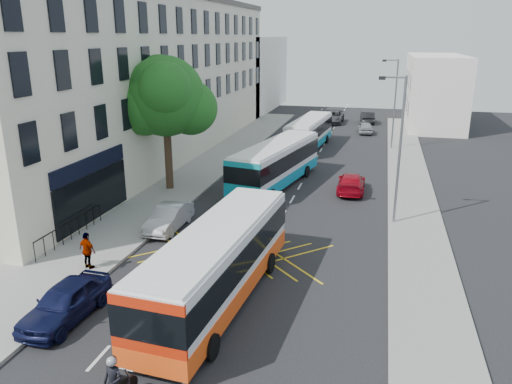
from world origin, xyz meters
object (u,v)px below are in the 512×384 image
Objects in this scene: lamp_far at (394,99)px; distant_car_silver at (365,127)px; pedestrian_far at (87,251)px; bus_far at (309,133)px; parked_car_blue at (66,302)px; distant_car_grey at (333,117)px; bus_near at (218,263)px; distant_car_dark at (367,117)px; lamp_near at (398,143)px; red_hatchback at (351,183)px; parked_car_silver at (169,218)px; bus_mid at (276,163)px; street_tree at (165,97)px.

lamp_far is 8.99m from distant_car_silver.
lamp_far reaches higher than pedestrian_far.
bus_far reaches higher than parked_car_blue.
bus_far is 2.00× the size of distant_car_grey.
bus_near is 43.89m from distant_car_grey.
lamp_far is at bearing 81.45° from bus_near.
distant_car_silver is 0.88× the size of distant_car_dark.
pedestrian_far is (-10.55, -43.95, 0.31)m from distant_car_dark.
distant_car_dark is at bearing 78.42° from bus_far.
bus_near is (-6.77, -10.41, -3.00)m from lamp_near.
pedestrian_far is (-6.42, 1.00, -0.61)m from bus_near.
bus_near is 2.63× the size of distant_car_dark.
bus_far is at bearing 84.78° from parked_car_blue.
bus_near is at bearing 74.47° from red_hatchback.
lamp_near is 13.00m from parked_car_silver.
parked_car_blue is 0.95× the size of red_hatchback.
distant_car_grey is at bearing 116.44° from lamp_far.
lamp_far is at bearing 73.03° from parked_car_blue.
lamp_far is 35.39m from parked_car_blue.
lamp_near reaches higher than parked_car_silver.
bus_far is at bearing 98.84° from bus_mid.
bus_far reaches higher than pedestrian_far.
distant_car_grey is 4.19m from distant_car_dark.
lamp_far reaches higher than bus_mid.
pedestrian_far is (-10.56, -14.99, 0.36)m from red_hatchback.
bus_mid is at bearing 143.65° from lamp_near.
lamp_near is at bearing -63.13° from bus_far.
pedestrian_far reaches higher than distant_car_dark.
bus_near is (-6.77, -30.41, -3.00)m from lamp_far.
pedestrian_far is (-1.40, 3.73, 0.29)m from parked_car_blue.
distant_car_dark reaches higher than parked_car_silver.
lamp_near is 28.04m from distant_car_silver.
lamp_near is at bearing -25.44° from bus_mid.
red_hatchback is at bearing 8.48° from bus_mid.
distant_car_dark is at bearing 69.10° from street_tree.
street_tree is 1.73× the size of distant_car_grey.
parked_car_silver is at bearing 44.58° from red_hatchback.
pedestrian_far is at bearing -144.51° from lamp_near.
lamp_near reaches higher than bus_far.
lamp_near reaches higher than distant_car_silver.
parked_car_blue is 46.89m from distant_car_grey.
lamp_far is (14.71, 17.03, -1.68)m from street_tree.
bus_near is (7.93, -13.38, -4.68)m from street_tree.
bus_far is 5.98× the size of pedestrian_far.
parked_car_blue is 41.79m from distant_car_silver.
lamp_near is at bearing -11.40° from street_tree.
lamp_near is 1.00× the size of lamp_far.
bus_far is (-7.43, 18.58, -3.14)m from lamp_near.
red_hatchback is (12.07, 2.61, -5.66)m from street_tree.
street_tree is 15.10m from lamp_near.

